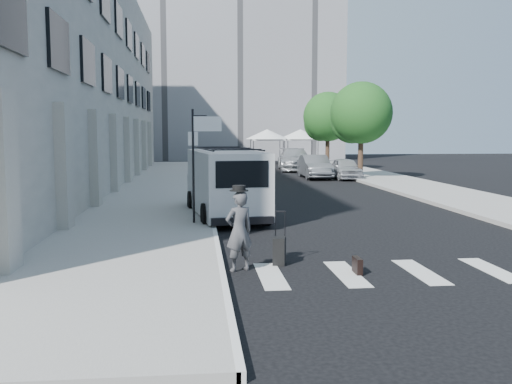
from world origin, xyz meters
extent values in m
plane|color=black|center=(0.00, 0.00, 0.00)|extent=(120.00, 120.00, 0.00)
cube|color=gray|center=(-4.25, 16.00, 0.07)|extent=(4.50, 48.00, 0.15)
cube|color=gray|center=(9.00, 20.00, 0.07)|extent=(4.00, 56.00, 0.15)
cube|color=gray|center=(-11.50, 18.00, 6.00)|extent=(10.00, 44.00, 12.00)
cube|color=slate|center=(2.00, 50.00, 12.50)|extent=(22.00, 12.00, 25.00)
cylinder|color=black|center=(-2.60, 3.20, 1.90)|extent=(0.07, 0.07, 3.50)
cube|color=white|center=(-2.60, 3.22, 2.75)|extent=(0.30, 0.03, 0.42)
cube|color=white|center=(-2.15, 3.20, 3.20)|extent=(0.85, 0.06, 0.45)
cylinder|color=black|center=(7.60, 20.00, 1.40)|extent=(0.32, 0.32, 2.80)
sphere|color=#144115|center=(7.60, 20.00, 4.13)|extent=(3.80, 3.80, 3.80)
sphere|color=#144115|center=(7.20, 20.60, 3.56)|extent=(2.66, 2.66, 2.66)
cylinder|color=black|center=(7.60, 29.00, 1.40)|extent=(0.32, 0.32, 2.80)
sphere|color=#144115|center=(7.60, 29.00, 4.13)|extent=(3.80, 3.80, 3.80)
sphere|color=#144115|center=(7.20, 29.60, 3.56)|extent=(2.66, 2.66, 2.66)
cylinder|color=black|center=(2.60, 36.60, 1.10)|extent=(0.06, 0.06, 2.20)
cylinder|color=black|center=(5.40, 36.60, 1.10)|extent=(0.06, 0.06, 2.20)
cylinder|color=black|center=(2.60, 39.40, 1.10)|extent=(0.06, 0.06, 2.20)
cylinder|color=black|center=(5.40, 39.40, 1.10)|extent=(0.06, 0.06, 2.20)
cube|color=white|center=(4.00, 38.00, 2.25)|extent=(3.00, 3.00, 0.12)
cone|color=white|center=(4.00, 38.00, 2.75)|extent=(4.00, 4.00, 0.90)
cylinder|color=black|center=(5.80, 37.10, 1.10)|extent=(0.06, 0.06, 2.20)
cylinder|color=black|center=(8.60, 37.10, 1.10)|extent=(0.06, 0.06, 2.20)
cylinder|color=black|center=(5.80, 39.90, 1.10)|extent=(0.06, 0.06, 2.20)
cylinder|color=black|center=(8.60, 39.90, 1.10)|extent=(0.06, 0.06, 2.20)
cube|color=white|center=(7.20, 38.50, 2.25)|extent=(3.00, 3.00, 0.12)
cone|color=white|center=(7.20, 38.50, 2.75)|extent=(4.00, 4.00, 0.90)
imported|color=#3F3E41|center=(-1.61, -2.50, 0.86)|extent=(0.74, 0.63, 1.72)
cube|color=black|center=(0.83, -3.00, 0.17)|extent=(0.12, 0.44, 0.34)
cube|color=black|center=(-0.67, -2.00, 0.31)|extent=(0.36, 0.48, 0.62)
cylinder|color=black|center=(-0.73, -1.79, 0.88)|extent=(0.02, 0.02, 0.59)
cylinder|color=black|center=(-0.53, -1.84, 0.88)|extent=(0.02, 0.02, 0.59)
cube|color=black|center=(-0.63, -1.81, 1.17)|extent=(0.24, 0.08, 0.03)
cube|color=beige|center=(-1.50, 5.06, 1.25)|extent=(2.68, 5.63, 2.11)
cube|color=beige|center=(-1.88, 7.99, 0.75)|extent=(2.00, 1.14, 1.10)
cube|color=black|center=(-1.16, 2.39, 1.70)|extent=(1.60, 0.28, 0.80)
cylinder|color=black|center=(-2.69, 6.83, 0.38)|extent=(0.38, 0.79, 0.76)
cylinder|color=black|center=(-0.80, 7.07, 0.38)|extent=(0.38, 0.79, 0.76)
cylinder|color=black|center=(-2.22, 3.15, 0.38)|extent=(0.38, 0.79, 0.76)
cylinder|color=black|center=(-0.33, 3.39, 0.38)|extent=(0.38, 0.79, 0.76)
imported|color=#AEB0B6|center=(6.80, 20.54, 0.67)|extent=(1.68, 3.97, 1.34)
imported|color=#54575B|center=(5.00, 21.31, 0.74)|extent=(1.63, 4.53, 1.49)
imported|color=#9B9EA2|center=(5.00, 28.83, 0.85)|extent=(2.90, 6.06, 1.70)
camera|label=1|loc=(-2.49, -14.40, 2.95)|focal=40.00mm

